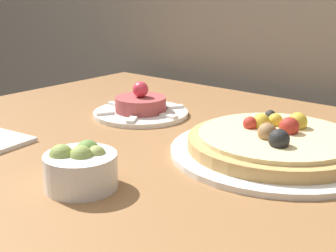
# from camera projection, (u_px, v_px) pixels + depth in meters

# --- Properties ---
(dining_table) EXTENTS (1.19, 0.88, 0.78)m
(dining_table) POSITION_uv_depth(u_px,v_px,m) (180.00, 193.00, 0.91)
(dining_table) COLOR olive
(dining_table) RESTS_ON ground_plane
(pizza_plate) EXTENTS (0.37, 0.37, 0.07)m
(pizza_plate) POSITION_uv_depth(u_px,v_px,m) (276.00, 144.00, 0.81)
(pizza_plate) COLOR white
(pizza_plate) RESTS_ON dining_table
(tartare_plate) EXTENTS (0.21, 0.21, 0.08)m
(tartare_plate) POSITION_uv_depth(u_px,v_px,m) (141.00, 108.00, 1.05)
(tartare_plate) COLOR white
(tartare_plate) RESTS_ON dining_table
(small_bowl) EXTENTS (0.11, 0.11, 0.07)m
(small_bowl) POSITION_uv_depth(u_px,v_px,m) (81.00, 167.00, 0.67)
(small_bowl) COLOR white
(small_bowl) RESTS_ON dining_table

